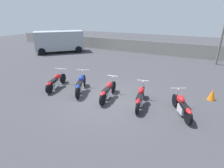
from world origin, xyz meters
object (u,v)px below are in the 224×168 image
at_px(motorcycle_slot_1, 81,84).
at_px(motorcycle_slot_3, 140,97).
at_px(parked_van, 59,41).
at_px(motorcycle_slot_2, 108,91).
at_px(traffic_cone_near, 212,95).
at_px(motorcycle_slot_4, 182,106).
at_px(motorcycle_slot_0, 56,81).

xyz_separation_m(motorcycle_slot_1, motorcycle_slot_3, (3.29, 0.04, -0.03)).
relative_size(motorcycle_slot_1, parked_van, 0.43).
bearing_deg(motorcycle_slot_3, motorcycle_slot_2, 171.88).
bearing_deg(traffic_cone_near, motorcycle_slot_2, -154.06).
bearing_deg(motorcycle_slot_2, motorcycle_slot_4, -6.40).
bearing_deg(motorcycle_slot_1, traffic_cone_near, -5.67).
height_order(motorcycle_slot_1, traffic_cone_near, motorcycle_slot_1).
height_order(motorcycle_slot_0, traffic_cone_near, motorcycle_slot_0).
height_order(motorcycle_slot_1, motorcycle_slot_2, motorcycle_slot_1).
bearing_deg(motorcycle_slot_3, parked_van, 137.10).
bearing_deg(parked_van, motorcycle_slot_2, 7.16).
relative_size(parked_van, traffic_cone_near, 8.83).
xyz_separation_m(motorcycle_slot_2, traffic_cone_near, (4.54, 2.21, -0.13)).
bearing_deg(motorcycle_slot_2, motorcycle_slot_0, 175.12).
height_order(motorcycle_slot_1, parked_van, parked_van).
distance_m(motorcycle_slot_0, motorcycle_slot_1, 1.57).
height_order(motorcycle_slot_3, motorcycle_slot_4, motorcycle_slot_3).
bearing_deg(motorcycle_slot_0, traffic_cone_near, 2.07).
distance_m(motorcycle_slot_0, motorcycle_slot_2, 3.22).
bearing_deg(motorcycle_slot_1, motorcycle_slot_0, 162.65).
bearing_deg(motorcycle_slot_4, motorcycle_slot_0, 153.96).
bearing_deg(motorcycle_slot_0, motorcycle_slot_1, -7.37).
distance_m(motorcycle_slot_2, motorcycle_slot_3, 1.63).
xyz_separation_m(motorcycle_slot_1, motorcycle_slot_4, (5.06, 0.08, -0.04)).
xyz_separation_m(motorcycle_slot_0, parked_van, (-6.79, 7.69, 0.83)).
relative_size(motorcycle_slot_0, traffic_cone_near, 3.77).
bearing_deg(motorcycle_slot_0, motorcycle_slot_2, -11.81).
height_order(motorcycle_slot_0, motorcycle_slot_3, motorcycle_slot_3).
relative_size(motorcycle_slot_2, parked_van, 0.43).
relative_size(motorcycle_slot_2, traffic_cone_near, 3.81).
bearing_deg(motorcycle_slot_2, motorcycle_slot_1, 170.93).
height_order(motorcycle_slot_3, parked_van, parked_van).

